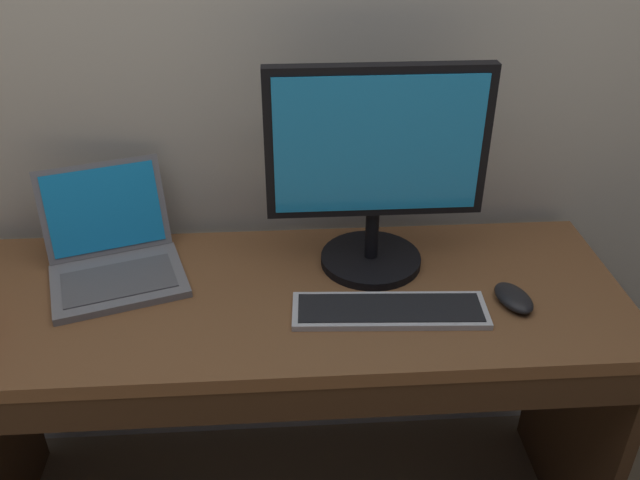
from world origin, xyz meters
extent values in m
cube|color=brown|center=(0.00, 0.00, 0.78)|extent=(1.60, 0.58, 0.03)
cube|color=#3D2716|center=(0.79, 0.00, 0.38)|extent=(0.03, 0.53, 0.76)
cube|color=#3D2716|center=(0.00, -0.27, 0.71)|extent=(1.54, 0.02, 0.09)
cube|color=slate|center=(-0.39, 0.06, 0.80)|extent=(0.36, 0.31, 0.02)
cube|color=#505054|center=(-0.38, 0.05, 0.81)|extent=(0.29, 0.22, 0.00)
cube|color=slate|center=(-0.43, 0.21, 0.92)|extent=(0.31, 0.17, 0.22)
cube|color=#198CD8|center=(-0.43, 0.20, 0.92)|extent=(0.28, 0.15, 0.19)
cylinder|color=black|center=(0.22, 0.11, 0.80)|extent=(0.25, 0.25, 0.02)
cylinder|color=black|center=(0.22, 0.11, 0.88)|extent=(0.03, 0.03, 0.13)
cube|color=black|center=(0.22, 0.10, 1.12)|extent=(0.50, 0.03, 0.35)
cube|color=#198CD8|center=(0.22, 0.08, 1.12)|extent=(0.46, 0.00, 0.32)
cube|color=#BCBCC1|center=(0.24, -0.09, 0.80)|extent=(0.44, 0.15, 0.01)
cube|color=black|center=(0.24, -0.09, 0.81)|extent=(0.41, 0.13, 0.00)
ellipsoid|color=black|center=(0.52, -0.08, 0.81)|extent=(0.10, 0.13, 0.03)
camera|label=1|loc=(0.01, -1.26, 1.70)|focal=37.24mm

